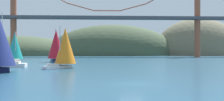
# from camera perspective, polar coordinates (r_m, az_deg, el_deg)

# --- Properties ---
(ground_plane) EXTENTS (360.00, 360.00, 0.00)m
(ground_plane) POSITION_cam_1_polar(r_m,az_deg,el_deg) (26.59, 4.42, -7.40)
(ground_plane) COLOR navy
(headland_center) EXTENTS (84.94, 44.00, 38.77)m
(headland_center) POSITION_cam_1_polar(r_m,az_deg,el_deg) (161.41, 0.25, -1.06)
(headland_center) COLOR #425138
(headland_center) RESTS_ON ground_plane
(headland_right) EXTENTS (58.20, 44.00, 47.59)m
(headland_right) POSITION_cam_1_polar(r_m,az_deg,el_deg) (173.17, 18.75, -0.98)
(headland_right) COLOR #6B664C
(headland_right) RESTS_ON ground_plane
(headland_left) EXTENTS (78.09, 44.00, 24.29)m
(headland_left) POSITION_cam_1_polar(r_m,az_deg,el_deg) (169.30, -20.48, -1.01)
(headland_left) COLOR #425138
(headland_left) RESTS_ON ground_plane
(suspension_bridge) EXTENTS (124.15, 6.00, 42.97)m
(suspension_bridge) POSITION_cam_1_polar(r_m,az_deg,el_deg) (122.33, -1.14, 7.97)
(suspension_bridge) COLOR brown
(suspension_bridge) RESTS_ON ground_plane
(sailboat_orange_sail) EXTENTS (6.68, 6.65, 7.98)m
(sailboat_orange_sail) POSITION_cam_1_polar(r_m,az_deg,el_deg) (48.64, -10.57, 0.80)
(sailboat_orange_sail) COLOR white
(sailboat_orange_sail) RESTS_ON ground_plane
(sailboat_crimson_sail) EXTENTS (5.69, 9.21, 9.57)m
(sailboat_crimson_sail) POSITION_cam_1_polar(r_m,az_deg,el_deg) (72.48, -12.50, 1.13)
(sailboat_crimson_sail) COLOR navy
(sailboat_crimson_sail) RESTS_ON ground_plane
(sailboat_teal_sail) EXTENTS (5.78, 7.91, 8.23)m
(sailboat_teal_sail) POSITION_cam_1_polar(r_m,az_deg,el_deg) (71.46, -21.02, 0.77)
(sailboat_teal_sail) COLOR #B7B2A8
(sailboat_teal_sail) RESTS_ON ground_plane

